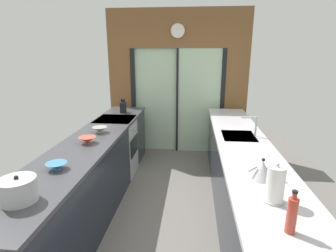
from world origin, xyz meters
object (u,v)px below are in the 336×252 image
at_px(mixing_bowl_mid, 87,140).
at_px(stock_pot, 18,190).
at_px(oven_range, 117,147).
at_px(soap_bottle, 292,215).
at_px(mixing_bowl_far, 100,130).
at_px(knife_block, 123,107).
at_px(mixing_bowl_near, 57,166).
at_px(kettle, 263,170).
at_px(paper_towel_roll, 275,185).

height_order(mixing_bowl_mid, stock_pot, stock_pot).
height_order(oven_range, soap_bottle, soap_bottle).
bearing_deg(stock_pot, mixing_bowl_far, 90.00).
xyz_separation_m(mixing_bowl_far, knife_block, (0.00, 1.18, 0.05)).
bearing_deg(soap_bottle, mixing_bowl_near, 158.81).
bearing_deg(mixing_bowl_near, stock_pot, -90.00).
xyz_separation_m(mixing_bowl_mid, mixing_bowl_far, (0.00, 0.42, 0.00)).
xyz_separation_m(mixing_bowl_near, kettle, (1.78, -0.02, 0.05)).
distance_m(mixing_bowl_mid, soap_bottle, 2.27).
xyz_separation_m(oven_range, soap_bottle, (1.80, -2.56, 0.58)).
bearing_deg(soap_bottle, knife_block, 120.69).
relative_size(mixing_bowl_far, kettle, 0.76).
xyz_separation_m(mixing_bowl_near, mixing_bowl_mid, (0.00, 0.71, 0.01)).
distance_m(mixing_bowl_far, paper_towel_roll, 2.32).
relative_size(oven_range, soap_bottle, 3.42).
bearing_deg(mixing_bowl_far, paper_towel_roll, -39.83).
bearing_deg(knife_block, mixing_bowl_near, -90.00).
distance_m(oven_range, paper_towel_roll, 2.92).
bearing_deg(paper_towel_roll, stock_pot, -174.68).
bearing_deg(mixing_bowl_mid, mixing_bowl_near, -90.00).
distance_m(mixing_bowl_near, mixing_bowl_mid, 0.71).
bearing_deg(knife_block, stock_pot, -90.00).
height_order(oven_range, kettle, kettle).
xyz_separation_m(knife_block, soap_bottle, (1.78, -3.00, 0.02)).
relative_size(oven_range, stock_pot, 3.61).
xyz_separation_m(oven_range, kettle, (1.80, -1.88, 0.55)).
height_order(mixing_bowl_mid, mixing_bowl_far, mixing_bowl_far).
relative_size(stock_pot, kettle, 1.00).
relative_size(mixing_bowl_near, mixing_bowl_mid, 0.94).
xyz_separation_m(mixing_bowl_mid, kettle, (1.78, -0.73, 0.04)).
bearing_deg(mixing_bowl_mid, soap_bottle, -38.18).
height_order(soap_bottle, paper_towel_roll, paper_towel_roll).
distance_m(stock_pot, soap_bottle, 1.79).
bearing_deg(kettle, mixing_bowl_far, 147.33).
distance_m(stock_pot, paper_towel_roll, 1.79).
bearing_deg(mixing_bowl_far, stock_pot, -90.00).
distance_m(oven_range, mixing_bowl_far, 0.90).
relative_size(mixing_bowl_near, stock_pot, 0.73).
bearing_deg(kettle, mixing_bowl_near, 179.45).
height_order(oven_range, stock_pot, stock_pot).
height_order(mixing_bowl_mid, paper_towel_roll, paper_towel_roll).
bearing_deg(kettle, oven_range, 133.71).
height_order(mixing_bowl_mid, knife_block, knife_block).
height_order(stock_pot, soap_bottle, soap_bottle).
bearing_deg(kettle, stock_pot, -164.09).
xyz_separation_m(mixing_bowl_mid, knife_block, (0.00, 1.60, 0.05)).
xyz_separation_m(mixing_bowl_far, stock_pot, (0.00, -1.65, 0.04)).
height_order(mixing_bowl_far, soap_bottle, soap_bottle).
distance_m(mixing_bowl_near, soap_bottle, 1.91).
distance_m(mixing_bowl_mid, stock_pot, 1.24).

